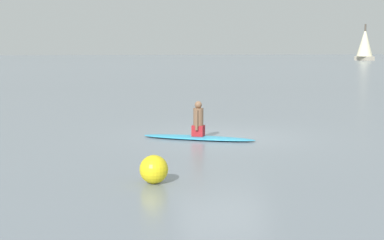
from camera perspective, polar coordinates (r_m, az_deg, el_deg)
name	(u,v)px	position (r m, az deg, el deg)	size (l,w,h in m)	color
ground_plane	(223,137)	(15.99, 3.07, -1.70)	(400.00, 400.00, 0.00)	gray
surfboard	(198,138)	(15.55, 0.63, -1.77)	(3.15, 0.64, 0.09)	#339EC6
person_paddler	(198,120)	(15.49, 0.63, -0.03)	(0.40, 0.39, 0.95)	#A51E23
sailboat_near_left	(365,43)	(122.39, 16.77, 7.28)	(3.72, 4.77, 7.30)	#B2A893
buoy_marker	(154,169)	(10.51, -3.81, -4.90)	(0.53, 0.53, 0.53)	yellow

